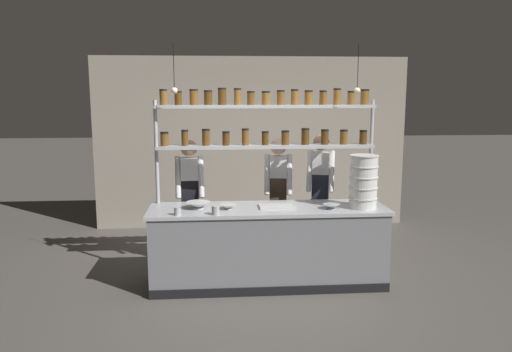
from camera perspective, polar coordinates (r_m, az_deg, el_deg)
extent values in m
plane|color=#5B5651|center=(6.04, 1.38, -12.14)|extent=(40.00, 40.00, 0.00)
cube|color=#9E9384|center=(8.30, -0.49, 3.81)|extent=(5.15, 0.12, 2.81)
cube|color=gray|center=(5.89, 1.39, -8.16)|extent=(2.69, 0.72, 0.88)
cube|color=#B7BABF|center=(5.77, 1.41, -3.80)|extent=(2.75, 0.76, 0.04)
cube|color=black|center=(5.68, 1.77, -13.02)|extent=(2.69, 0.03, 0.10)
cylinder|color=#B7BABF|center=(6.06, -11.16, -1.65)|extent=(0.04, 0.04, 2.14)
cylinder|color=#B7BABF|center=(6.31, 12.86, -1.28)|extent=(0.04, 0.04, 2.14)
cube|color=#B7BABF|center=(5.98, 1.11, 3.40)|extent=(2.59, 0.28, 0.04)
cylinder|color=brown|center=(5.97, -10.41, 4.10)|extent=(0.10, 0.10, 0.14)
cylinder|color=black|center=(5.96, -10.44, 4.88)|extent=(0.10, 0.10, 0.02)
cylinder|color=brown|center=(5.95, -8.13, 4.26)|extent=(0.08, 0.08, 0.17)
cylinder|color=black|center=(5.94, -8.15, 5.15)|extent=(0.08, 0.08, 0.02)
cylinder|color=brown|center=(5.94, -5.74, 4.34)|extent=(0.09, 0.09, 0.18)
cylinder|color=black|center=(5.93, -5.76, 5.28)|extent=(0.09, 0.09, 0.02)
cylinder|color=#513314|center=(5.94, -3.45, 4.22)|extent=(0.09, 0.09, 0.15)
cylinder|color=black|center=(5.93, -3.45, 5.02)|extent=(0.09, 0.09, 0.02)
cylinder|color=brown|center=(5.95, -1.23, 4.40)|extent=(0.08, 0.08, 0.18)
cylinder|color=black|center=(5.94, -1.24, 5.35)|extent=(0.08, 0.08, 0.02)
cylinder|color=#513314|center=(5.97, 1.06, 4.25)|extent=(0.08, 0.08, 0.14)
cylinder|color=black|center=(5.96, 1.06, 5.04)|extent=(0.08, 0.08, 0.02)
cylinder|color=brown|center=(5.99, 3.36, 4.30)|extent=(0.09, 0.09, 0.15)
cylinder|color=black|center=(5.99, 3.37, 5.12)|extent=(0.09, 0.09, 0.02)
cylinder|color=#513314|center=(6.03, 5.65, 4.43)|extent=(0.10, 0.10, 0.18)
cylinder|color=black|center=(6.02, 5.67, 5.37)|extent=(0.10, 0.10, 0.02)
cylinder|color=#513314|center=(6.08, 7.86, 4.35)|extent=(0.09, 0.09, 0.16)
cylinder|color=black|center=(6.07, 7.88, 5.21)|extent=(0.09, 0.09, 0.02)
cylinder|color=brown|center=(6.13, 9.98, 4.32)|extent=(0.09, 0.09, 0.16)
cylinder|color=black|center=(6.13, 10.01, 5.15)|extent=(0.09, 0.09, 0.02)
cylinder|color=#513314|center=(6.20, 12.14, 4.27)|extent=(0.09, 0.09, 0.15)
cylinder|color=black|center=(6.19, 12.17, 5.06)|extent=(0.09, 0.09, 0.02)
cube|color=#B7BABF|center=(5.94, 1.12, 7.96)|extent=(2.59, 0.28, 0.04)
cylinder|color=brown|center=(5.94, -10.53, 8.76)|extent=(0.09, 0.09, 0.16)
cylinder|color=black|center=(5.94, -10.56, 9.64)|extent=(0.09, 0.09, 0.02)
cylinder|color=#513314|center=(5.93, -8.89, 8.70)|extent=(0.09, 0.09, 0.14)
cylinder|color=black|center=(5.93, -8.91, 9.49)|extent=(0.09, 0.09, 0.02)
cylinder|color=brown|center=(5.92, -7.13, 8.84)|extent=(0.10, 0.10, 0.16)
cylinder|color=black|center=(5.92, -7.15, 9.73)|extent=(0.10, 0.10, 0.02)
cylinder|color=#513314|center=(5.91, -5.49, 8.82)|extent=(0.10, 0.10, 0.15)
cylinder|color=black|center=(5.91, -5.50, 9.65)|extent=(0.10, 0.10, 0.02)
cylinder|color=#513314|center=(5.91, -3.89, 8.97)|extent=(0.10, 0.10, 0.18)
cylinder|color=black|center=(5.91, -3.90, 9.93)|extent=(0.10, 0.10, 0.02)
cylinder|color=brown|center=(5.92, -2.12, 8.97)|extent=(0.08, 0.08, 0.17)
cylinder|color=black|center=(5.92, -2.13, 9.91)|extent=(0.09, 0.09, 0.02)
cylinder|color=brown|center=(5.93, -0.60, 8.81)|extent=(0.09, 0.09, 0.14)
cylinder|color=black|center=(5.93, -0.60, 9.59)|extent=(0.09, 0.09, 0.02)
cylinder|color=brown|center=(5.94, 1.11, 8.81)|extent=(0.10, 0.10, 0.14)
cylinder|color=black|center=(5.94, 1.11, 9.59)|extent=(0.10, 0.10, 0.02)
cylinder|color=brown|center=(5.96, 2.84, 8.86)|extent=(0.09, 0.09, 0.15)
cylinder|color=black|center=(5.96, 2.84, 9.69)|extent=(0.09, 0.09, 0.02)
cylinder|color=brown|center=(5.99, 4.42, 8.89)|extent=(0.09, 0.09, 0.16)
cylinder|color=black|center=(5.99, 4.43, 9.77)|extent=(0.09, 0.09, 0.02)
cylinder|color=brown|center=(6.01, 6.02, 8.81)|extent=(0.10, 0.10, 0.15)
cylinder|color=black|center=(6.01, 6.03, 9.63)|extent=(0.10, 0.10, 0.02)
cylinder|color=brown|center=(6.05, 7.65, 8.78)|extent=(0.09, 0.09, 0.15)
cylinder|color=black|center=(6.05, 7.67, 9.58)|extent=(0.09, 0.09, 0.02)
cylinder|color=brown|center=(6.09, 9.24, 8.86)|extent=(0.09, 0.09, 0.17)
cylinder|color=black|center=(6.09, 9.26, 9.78)|extent=(0.09, 0.09, 0.02)
cylinder|color=brown|center=(6.13, 10.83, 8.68)|extent=(0.09, 0.09, 0.14)
cylinder|color=black|center=(6.13, 10.85, 9.44)|extent=(0.09, 0.09, 0.02)
cylinder|color=brown|center=(6.18, 12.31, 8.73)|extent=(0.10, 0.10, 0.16)
cylinder|color=black|center=(6.17, 12.34, 9.58)|extent=(0.10, 0.10, 0.02)
cylinder|color=black|center=(6.55, -8.16, -6.82)|extent=(0.11, 0.11, 0.79)
cylinder|color=black|center=(6.56, -6.76, -6.78)|extent=(0.11, 0.11, 0.79)
cube|color=black|center=(6.42, -7.57, -1.93)|extent=(0.23, 0.19, 0.34)
cube|color=white|center=(6.37, -7.63, 0.82)|extent=(0.23, 0.20, 0.28)
sphere|color=#A37A5B|center=(6.33, -7.68, 3.19)|extent=(0.21, 0.21, 0.21)
cylinder|color=white|center=(6.32, -8.91, -0.14)|extent=(0.09, 0.25, 0.52)
cylinder|color=white|center=(6.33, -6.29, -0.07)|extent=(0.09, 0.25, 0.52)
cylinder|color=black|center=(6.70, 1.82, -6.37)|extent=(0.11, 0.11, 0.79)
cylinder|color=black|center=(6.70, 3.19, -6.37)|extent=(0.11, 0.11, 0.79)
cube|color=#473828|center=(6.57, 2.54, -1.61)|extent=(0.24, 0.20, 0.34)
cube|color=white|center=(6.52, 2.56, 1.08)|extent=(0.24, 0.21, 0.28)
sphere|color=beige|center=(6.48, 2.58, 3.39)|extent=(0.21, 0.21, 0.21)
cylinder|color=white|center=(6.47, 1.27, 0.18)|extent=(0.10, 0.25, 0.52)
cylinder|color=white|center=(6.47, 3.84, 0.16)|extent=(0.10, 0.25, 0.52)
cylinder|color=black|center=(6.82, 6.59, -6.04)|extent=(0.11, 0.11, 0.81)
cylinder|color=black|center=(6.81, 7.94, -6.09)|extent=(0.11, 0.11, 0.81)
cube|color=#232838|center=(6.68, 7.37, -1.24)|extent=(0.26, 0.22, 0.35)
cube|color=white|center=(6.63, 7.43, 1.48)|extent=(0.26, 0.23, 0.29)
sphere|color=#A37A5B|center=(6.60, 7.48, 3.82)|extent=(0.21, 0.21, 0.21)
cylinder|color=white|center=(6.59, 6.13, 0.60)|extent=(0.13, 0.26, 0.54)
cylinder|color=white|center=(6.58, 8.64, 0.52)|extent=(0.13, 0.26, 0.54)
cylinder|color=white|center=(5.86, 12.10, -3.05)|extent=(0.31, 0.31, 0.11)
cylinder|color=silver|center=(5.84, 12.12, -2.46)|extent=(0.33, 0.33, 0.01)
cylinder|color=white|center=(5.83, 12.14, -1.88)|extent=(0.31, 0.31, 0.11)
cylinder|color=silver|center=(5.82, 12.16, -1.29)|extent=(0.33, 0.33, 0.01)
cylinder|color=white|center=(5.81, 12.18, -0.69)|extent=(0.31, 0.31, 0.11)
cylinder|color=silver|center=(5.80, 12.20, -0.10)|extent=(0.33, 0.33, 0.01)
cylinder|color=white|center=(5.79, 12.22, 0.50)|extent=(0.31, 0.31, 0.11)
cylinder|color=silver|center=(5.78, 12.24, 1.10)|extent=(0.33, 0.33, 0.01)
cylinder|color=white|center=(5.77, 12.26, 1.70)|extent=(0.31, 0.31, 0.11)
cylinder|color=silver|center=(5.76, 12.29, 2.30)|extent=(0.33, 0.33, 0.01)
cube|color=silver|center=(5.76, 2.37, -3.49)|extent=(0.40, 0.26, 0.02)
cylinder|color=silver|center=(5.68, -3.19, -3.74)|extent=(0.09, 0.09, 0.01)
cone|color=silver|center=(5.68, -3.19, -3.53)|extent=(0.20, 0.20, 0.05)
cylinder|color=white|center=(5.74, -6.62, -3.65)|extent=(0.13, 0.13, 0.01)
cone|color=white|center=(5.73, -6.63, -3.34)|extent=(0.28, 0.28, 0.08)
cylinder|color=#B2B7BC|center=(5.75, 8.60, -3.68)|extent=(0.09, 0.09, 0.01)
cone|color=#B2B7BC|center=(5.75, 8.60, -3.47)|extent=(0.20, 0.20, 0.05)
cylinder|color=#B2B7BC|center=(5.42, -4.64, -3.94)|extent=(0.08, 0.08, 0.10)
cylinder|color=#B2B7BC|center=(5.45, -8.97, -4.00)|extent=(0.07, 0.07, 0.09)
cylinder|color=black|center=(5.61, -9.38, 12.21)|extent=(0.01, 0.01, 0.51)
sphere|color=#F9E5B2|center=(5.60, -9.31, 9.62)|extent=(0.07, 0.07, 0.07)
cylinder|color=black|center=(5.81, 11.58, 12.05)|extent=(0.01, 0.01, 0.51)
sphere|color=#F9E5B2|center=(5.81, 11.50, 9.54)|extent=(0.07, 0.07, 0.07)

